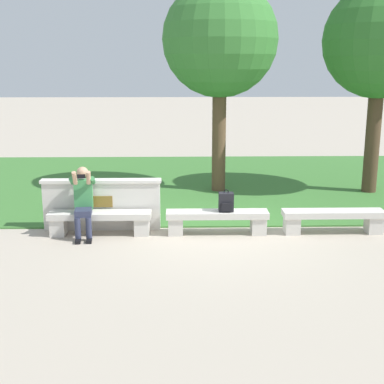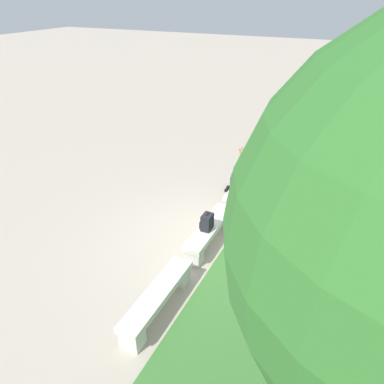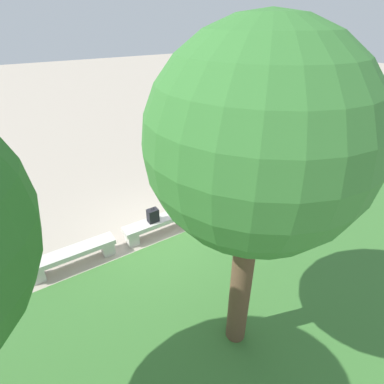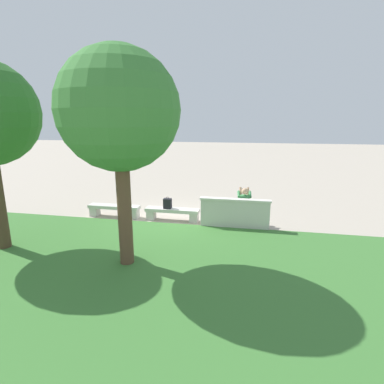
{
  "view_description": "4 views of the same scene",
  "coord_description": "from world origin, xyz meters",
  "px_view_note": "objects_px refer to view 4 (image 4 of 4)",
  "views": [
    {
      "loc": [
        -0.71,
        -9.82,
        3.25
      ],
      "look_at": [
        -0.49,
        -0.12,
        0.86
      ],
      "focal_mm": 50.0,
      "sensor_mm": 36.0,
      "label": 1
    },
    {
      "loc": [
        6.29,
        2.6,
        4.98
      ],
      "look_at": [
        -0.74,
        -0.78,
        0.72
      ],
      "focal_mm": 35.0,
      "sensor_mm": 36.0,
      "label": 2
    },
    {
      "loc": [
        2.81,
        5.89,
        5.06
      ],
      "look_at": [
        -1.11,
        -0.09,
        0.88
      ],
      "focal_mm": 28.0,
      "sensor_mm": 36.0,
      "label": 3
    },
    {
      "loc": [
        -2.68,
        9.98,
        3.52
      ],
      "look_at": [
        -0.63,
        -0.5,
        0.97
      ],
      "focal_mm": 28.0,
      "sensor_mm": 36.0,
      "label": 4
    }
  ],
  "objects_px": {
    "person_photographer": "(244,204)",
    "tree_left_background": "(119,112)",
    "bench_main": "(235,216)",
    "bench_near": "(172,212)",
    "backpack": "(168,204)",
    "bench_mid": "(114,209)"
  },
  "relations": [
    {
      "from": "bench_main",
      "to": "person_photographer",
      "type": "relative_size",
      "value": 1.48
    },
    {
      "from": "bench_main",
      "to": "bench_near",
      "type": "distance_m",
      "value": 2.25
    },
    {
      "from": "bench_main",
      "to": "bench_mid",
      "type": "height_order",
      "value": "same"
    },
    {
      "from": "person_photographer",
      "to": "bench_main",
      "type": "bearing_deg",
      "value": 15.17
    },
    {
      "from": "bench_main",
      "to": "person_photographer",
      "type": "height_order",
      "value": "person_photographer"
    },
    {
      "from": "bench_near",
      "to": "person_photographer",
      "type": "distance_m",
      "value": 2.57
    },
    {
      "from": "bench_near",
      "to": "backpack",
      "type": "height_order",
      "value": "backpack"
    },
    {
      "from": "bench_mid",
      "to": "person_photographer",
      "type": "xyz_separation_m",
      "value": [
        -4.78,
        -0.08,
        0.44
      ]
    },
    {
      "from": "bench_mid",
      "to": "tree_left_background",
      "type": "relative_size",
      "value": 0.38
    },
    {
      "from": "bench_near",
      "to": "bench_mid",
      "type": "relative_size",
      "value": 1.0
    },
    {
      "from": "bench_main",
      "to": "bench_near",
      "type": "height_order",
      "value": "same"
    },
    {
      "from": "bench_main",
      "to": "bench_mid",
      "type": "xyz_separation_m",
      "value": [
        4.49,
        0.0,
        0.0
      ]
    },
    {
      "from": "person_photographer",
      "to": "backpack",
      "type": "height_order",
      "value": "person_photographer"
    },
    {
      "from": "backpack",
      "to": "bench_main",
      "type": "bearing_deg",
      "value": -179.97
    },
    {
      "from": "bench_near",
      "to": "tree_left_background",
      "type": "relative_size",
      "value": 0.38
    },
    {
      "from": "bench_near",
      "to": "tree_left_background",
      "type": "bearing_deg",
      "value": 85.52
    },
    {
      "from": "person_photographer",
      "to": "tree_left_background",
      "type": "distance_m",
      "value": 5.41
    },
    {
      "from": "bench_main",
      "to": "person_photographer",
      "type": "bearing_deg",
      "value": -164.83
    },
    {
      "from": "person_photographer",
      "to": "tree_left_background",
      "type": "bearing_deg",
      "value": 51.62
    },
    {
      "from": "bench_near",
      "to": "tree_left_background",
      "type": "height_order",
      "value": "tree_left_background"
    },
    {
      "from": "bench_near",
      "to": "bench_mid",
      "type": "xyz_separation_m",
      "value": [
        2.25,
        0.0,
        0.0
      ]
    },
    {
      "from": "bench_mid",
      "to": "person_photographer",
      "type": "bearing_deg",
      "value": -179.07
    }
  ]
}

